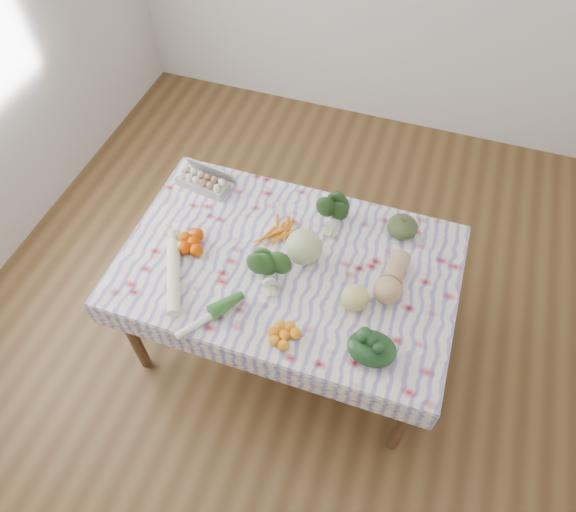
# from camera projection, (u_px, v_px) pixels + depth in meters

# --- Properties ---
(ground) EXTENTS (4.50, 4.50, 0.00)m
(ground) POSITION_uv_depth(u_px,v_px,m) (288.00, 336.00, 3.15)
(ground) COLOR brown
(ground) RESTS_ON ground
(dining_table) EXTENTS (1.60, 1.00, 0.75)m
(dining_table) POSITION_uv_depth(u_px,v_px,m) (288.00, 273.00, 2.61)
(dining_table) COLOR brown
(dining_table) RESTS_ON ground
(tablecloth) EXTENTS (1.66, 1.06, 0.01)m
(tablecloth) POSITION_uv_depth(u_px,v_px,m) (288.00, 264.00, 2.55)
(tablecloth) COLOR white
(tablecloth) RESTS_ON dining_table
(egg_carton) EXTENTS (0.31, 0.16, 0.08)m
(egg_carton) POSITION_uv_depth(u_px,v_px,m) (203.00, 183.00, 2.82)
(egg_carton) COLOR #A0A09C
(egg_carton) RESTS_ON tablecloth
(carrot_bunch) EXTENTS (0.24, 0.23, 0.04)m
(carrot_bunch) POSITION_uv_depth(u_px,v_px,m) (278.00, 231.00, 2.65)
(carrot_bunch) COLOR orange
(carrot_bunch) RESTS_ON tablecloth
(kale_bunch) EXTENTS (0.19, 0.17, 0.15)m
(kale_bunch) POSITION_uv_depth(u_px,v_px,m) (332.00, 212.00, 2.65)
(kale_bunch) COLOR #1C3916
(kale_bunch) RESTS_ON tablecloth
(kabocha_squash) EXTENTS (0.17, 0.17, 0.10)m
(kabocha_squash) POSITION_uv_depth(u_px,v_px,m) (402.00, 227.00, 2.62)
(kabocha_squash) COLOR #41532A
(kabocha_squash) RESTS_ON tablecloth
(cabbage) EXTENTS (0.18, 0.18, 0.18)m
(cabbage) POSITION_uv_depth(u_px,v_px,m) (304.00, 247.00, 2.49)
(cabbage) COLOR #B8C987
(cabbage) RESTS_ON tablecloth
(butternut_squash) EXTENTS (0.16, 0.30, 0.13)m
(butternut_squash) POSITION_uv_depth(u_px,v_px,m) (393.00, 277.00, 2.41)
(butternut_squash) COLOR tan
(butternut_squash) RESTS_ON tablecloth
(orange_cluster) EXTENTS (0.27, 0.27, 0.07)m
(orange_cluster) POSITION_uv_depth(u_px,v_px,m) (193.00, 242.00, 2.58)
(orange_cluster) COLOR #D54500
(orange_cluster) RESTS_ON tablecloth
(broccoli) EXTENTS (0.22, 0.22, 0.12)m
(broccoli) POSITION_uv_depth(u_px,v_px,m) (268.00, 271.00, 2.44)
(broccoli) COLOR #264E1C
(broccoli) RESTS_ON tablecloth
(mandarin_cluster) EXTENTS (0.23, 0.23, 0.05)m
(mandarin_cluster) POSITION_uv_depth(u_px,v_px,m) (284.00, 335.00, 2.28)
(mandarin_cluster) COLOR orange
(mandarin_cluster) RESTS_ON tablecloth
(grapefruit) EXTENTS (0.14, 0.14, 0.13)m
(grapefruit) POSITION_uv_depth(u_px,v_px,m) (355.00, 298.00, 2.35)
(grapefruit) COLOR #D5CB6B
(grapefruit) RESTS_ON tablecloth
(spinach_bag) EXTENTS (0.25, 0.21, 0.10)m
(spinach_bag) POSITION_uv_depth(u_px,v_px,m) (372.00, 348.00, 2.21)
(spinach_bag) COLOR black
(spinach_bag) RESTS_ON tablecloth
(daikon) EXTENTS (0.25, 0.42, 0.06)m
(daikon) POSITION_uv_depth(u_px,v_px,m) (173.00, 276.00, 2.46)
(daikon) COLOR white
(daikon) RESTS_ON tablecloth
(leek) EXTENTS (0.23, 0.31, 0.04)m
(leek) POSITION_uv_depth(u_px,v_px,m) (209.00, 317.00, 2.34)
(leek) COLOR white
(leek) RESTS_ON tablecloth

